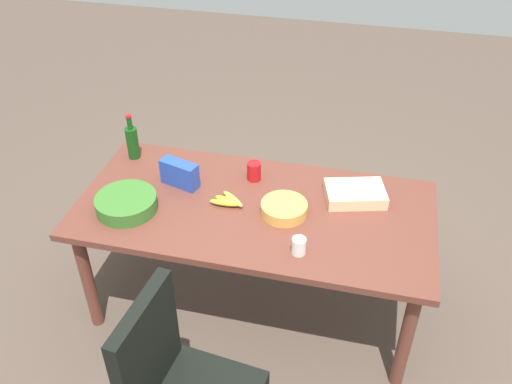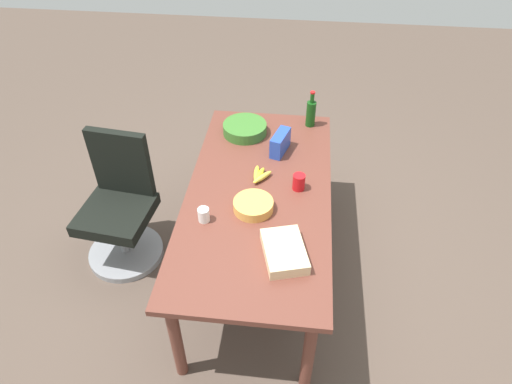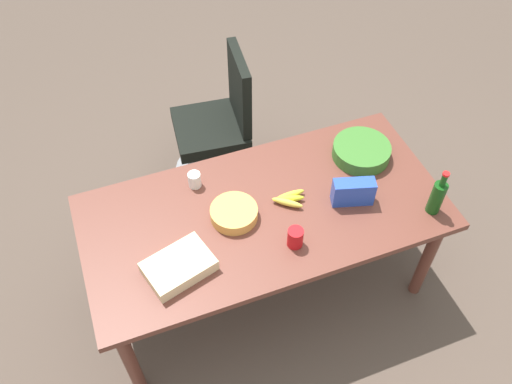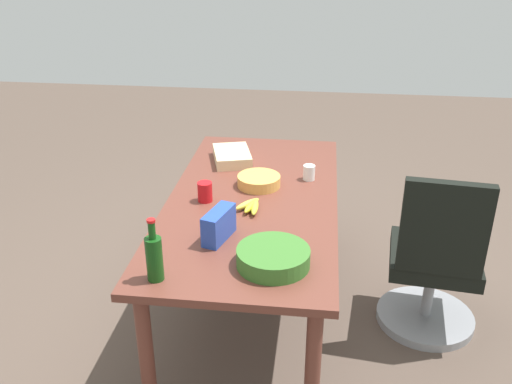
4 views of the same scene
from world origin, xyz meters
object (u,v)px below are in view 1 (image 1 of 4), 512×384
wine_bottle (132,141)px  sheet_cake (355,194)px  paper_cup (299,246)px  chip_bag_blue (180,174)px  conference_table (254,218)px  red_solo_cup (254,171)px  salad_bowl (126,203)px  chip_bowl (284,209)px  banana_bunch (229,201)px

wine_bottle → sheet_cake: bearing=175.3°
sheet_cake → paper_cup: bearing=65.6°
paper_cup → wine_bottle: bearing=-28.5°
chip_bag_blue → wine_bottle: size_ratio=0.76×
chip_bag_blue → sheet_cake: bearing=-174.5°
conference_table → red_solo_cup: 0.30m
chip_bag_blue → sheet_cake: 0.99m
chip_bag_blue → red_solo_cup: bearing=-159.3°
conference_table → wine_bottle: wine_bottle is taller
chip_bag_blue → salad_bowl: size_ratio=0.67×
sheet_cake → red_solo_cup: bearing=-5.4°
paper_cup → salad_bowl: 0.96m
chip_bowl → banana_bunch: chip_bowl is taller
salad_bowl → banana_bunch: 0.55m
sheet_cake → chip_bowl: 0.41m
red_solo_cup → banana_bunch: bearing=73.8°
salad_bowl → red_solo_cup: red_solo_cup is taller
wine_bottle → sheet_cake: (-1.35, 0.11, -0.08)m
chip_bowl → banana_bunch: 0.31m
salad_bowl → sheet_cake: bearing=-162.4°
sheet_cake → salad_bowl: 1.24m
wine_bottle → red_solo_cup: (-0.77, 0.06, -0.06)m
red_solo_cup → banana_bunch: (0.08, 0.26, -0.03)m
red_solo_cup → salad_bowl: bearing=35.7°
paper_cup → banana_bunch: paper_cup is taller
paper_cup → sheet_cake: 0.55m
sheet_cake → red_solo_cup: 0.59m
chip_bag_blue → wine_bottle: 0.43m
red_solo_cup → chip_bowl: size_ratio=0.44×
wine_bottle → chip_bowl: 1.05m
salad_bowl → banana_bunch: salad_bowl is taller
paper_cup → chip_bag_blue: bearing=-28.2°
conference_table → chip_bag_blue: 0.50m
sheet_cake → banana_bunch: 0.69m
banana_bunch → conference_table: bearing=-176.1°
chip_bag_blue → red_solo_cup: 0.42m
sheet_cake → banana_bunch: size_ratio=1.64×
chip_bowl → banana_bunch: size_ratio=1.27×
salad_bowl → banana_bunch: size_ratio=1.68×
paper_cup → chip_bowl: paper_cup is taller
chip_bag_blue → banana_bunch: size_ratio=1.13×
chip_bowl → banana_bunch: bearing=-1.0°
salad_bowl → wine_bottle: bearing=-71.0°
sheet_cake → chip_bowl: size_ratio=1.29×
red_solo_cup → paper_cup: bearing=122.8°
banana_bunch → chip_bowl: bearing=179.0°
salad_bowl → chip_bowl: bearing=-169.0°
sheet_cake → red_solo_cup: red_solo_cup is taller
chip_bag_blue → sheet_cake: size_ratio=0.69×
salad_bowl → chip_bag_blue: bearing=-125.9°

